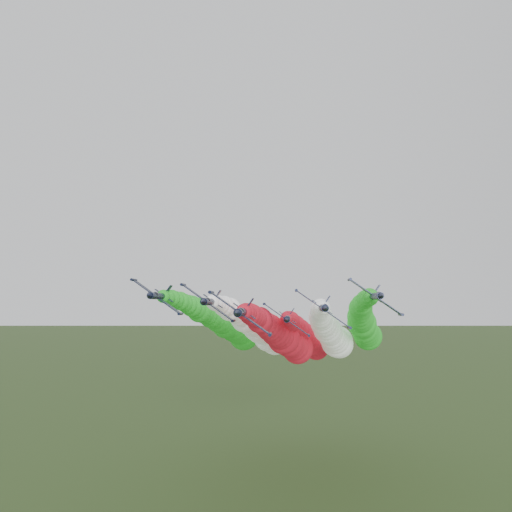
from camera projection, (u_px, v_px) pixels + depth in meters
The scene contains 6 objects.
jet_lead at pixel (283, 338), 118.51m from camera, with size 17.40×78.22×18.29m.
jet_inner_left at pixel (260, 330), 131.39m from camera, with size 17.60×78.43×18.49m.
jet_inner_right at pixel (331, 334), 128.50m from camera, with size 17.36×78.18×18.25m.
jet_outer_left at pixel (225, 324), 135.36m from camera, with size 17.76×78.58×18.65m.
jet_outer_right at pixel (364, 325), 131.90m from camera, with size 17.39×78.21×18.28m.
jet_trail at pixel (306, 337), 142.18m from camera, with size 17.35×78.17×18.24m.
Camera 1 is at (-0.25, -84.47, 44.41)m, focal length 35.00 mm.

